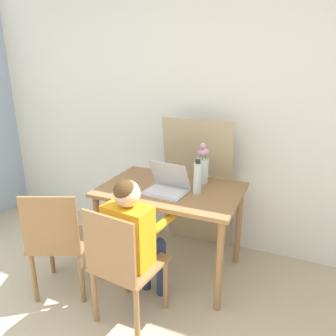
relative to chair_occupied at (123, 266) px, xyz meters
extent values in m
cube|color=silver|center=(0.08, 1.25, 0.82)|extent=(6.40, 0.05, 2.50)
cube|color=olive|center=(0.05, 0.66, 0.28)|extent=(1.07, 0.72, 0.03)
cylinder|color=olive|center=(-0.44, 0.35, -0.08)|extent=(0.05, 0.05, 0.70)
cylinder|color=olive|center=(0.53, 0.35, -0.08)|extent=(0.05, 0.05, 0.70)
cylinder|color=olive|center=(-0.44, 0.97, -0.08)|extent=(0.05, 0.05, 0.70)
cylinder|color=olive|center=(0.53, 0.97, -0.08)|extent=(0.05, 0.05, 0.70)
cube|color=olive|center=(0.01, 0.07, -0.02)|extent=(0.45, 0.45, 0.02)
cube|color=olive|center=(-0.01, -0.12, 0.20)|extent=(0.38, 0.06, 0.42)
cylinder|color=olive|center=(0.20, 0.21, -0.23)|extent=(0.04, 0.04, 0.40)
cylinder|color=olive|center=(-0.14, 0.26, -0.23)|extent=(0.04, 0.04, 0.40)
cylinder|color=olive|center=(0.16, -0.12, -0.23)|extent=(0.04, 0.04, 0.40)
cylinder|color=olive|center=(-0.18, -0.08, -0.23)|extent=(0.04, 0.04, 0.40)
cube|color=olive|center=(-0.60, 0.13, -0.02)|extent=(0.52, 0.52, 0.02)
cube|color=olive|center=(-0.52, -0.05, 0.20)|extent=(0.36, 0.16, 0.42)
cylinder|color=olive|center=(-0.51, 0.35, -0.23)|extent=(0.04, 0.04, 0.40)
cylinder|color=olive|center=(-0.82, 0.22, -0.23)|extent=(0.04, 0.04, 0.40)
cylinder|color=olive|center=(-0.38, 0.04, -0.23)|extent=(0.04, 0.04, 0.40)
cylinder|color=olive|center=(-0.69, -0.10, -0.23)|extent=(0.04, 0.04, 0.40)
cube|color=orange|center=(0.01, 0.07, 0.19)|extent=(0.32, 0.21, 0.40)
sphere|color=beige|center=(0.01, 0.07, 0.47)|extent=(0.17, 0.17, 0.17)
sphere|color=#4C3319|center=(0.01, 0.05, 0.49)|extent=(0.14, 0.14, 0.14)
cylinder|color=navy|center=(0.09, 0.20, 0.00)|extent=(0.12, 0.29, 0.09)
cylinder|color=navy|center=(-0.04, 0.21, 0.00)|extent=(0.12, 0.29, 0.09)
cylinder|color=navy|center=(0.11, 0.34, -0.22)|extent=(0.08, 0.08, 0.42)
cylinder|color=navy|center=(-0.02, 0.35, -0.22)|extent=(0.08, 0.08, 0.42)
cylinder|color=orange|center=(0.16, 0.26, 0.21)|extent=(0.08, 0.25, 0.06)
cylinder|color=orange|center=(-0.09, 0.29, 0.21)|extent=(0.08, 0.25, 0.06)
cube|color=#B2B2B7|center=(0.05, 0.55, 0.30)|extent=(0.33, 0.27, 0.01)
cube|color=silver|center=(0.05, 0.55, 0.31)|extent=(0.29, 0.20, 0.00)
cube|color=#B2B2B7|center=(0.05, 0.62, 0.41)|extent=(0.32, 0.15, 0.22)
cube|color=black|center=(0.05, 0.62, 0.42)|extent=(0.29, 0.13, 0.20)
cylinder|color=silver|center=(0.23, 0.87, 0.39)|extent=(0.10, 0.10, 0.20)
cylinder|color=#3D7A38|center=(0.25, 0.88, 0.44)|extent=(0.01, 0.01, 0.22)
sphere|color=#EA9EC6|center=(0.25, 0.88, 0.55)|extent=(0.05, 0.05, 0.05)
cylinder|color=#3D7A38|center=(0.22, 0.89, 0.46)|extent=(0.01, 0.01, 0.26)
sphere|color=#EA9EC6|center=(0.22, 0.89, 0.59)|extent=(0.05, 0.05, 0.05)
cylinder|color=#3D7A38|center=(0.21, 0.87, 0.44)|extent=(0.01, 0.01, 0.21)
sphere|color=#EA9EC6|center=(0.21, 0.87, 0.54)|extent=(0.04, 0.04, 0.04)
cylinder|color=#3D7A38|center=(0.24, 0.85, 0.44)|extent=(0.01, 0.01, 0.21)
sphere|color=#EA9EC6|center=(0.24, 0.85, 0.55)|extent=(0.04, 0.04, 0.04)
cylinder|color=silver|center=(0.27, 0.64, 0.41)|extent=(0.06, 0.06, 0.23)
cylinder|color=#262628|center=(0.27, 0.64, 0.54)|extent=(0.04, 0.04, 0.03)
cube|color=tan|center=(0.12, 1.10, 0.17)|extent=(0.62, 0.18, 1.21)
camera|label=1|loc=(0.96, -1.51, 1.25)|focal=35.00mm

